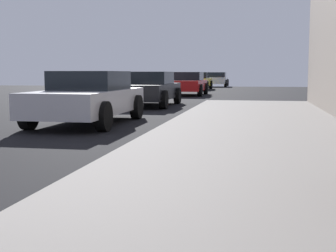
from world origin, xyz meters
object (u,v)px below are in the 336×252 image
(car_yellow, at_px, (197,81))
(car_black, at_px, (148,88))
(car_silver, at_px, (89,97))
(car_red, at_px, (187,83))
(car_white, at_px, (217,79))

(car_yellow, bearing_deg, car_black, 91.39)
(car_silver, xyz_separation_m, car_red, (0.20, 14.95, 0.00))
(car_black, bearing_deg, car_red, -91.31)
(car_silver, height_order, car_black, same)
(car_yellow, bearing_deg, car_white, -96.67)
(car_red, bearing_deg, car_silver, 89.24)
(car_white, bearing_deg, car_yellow, 83.33)
(car_white, bearing_deg, car_silver, 89.19)
(car_black, bearing_deg, car_white, -91.01)
(car_black, height_order, car_white, same)
(car_silver, relative_size, car_yellow, 0.95)
(car_red, distance_m, car_white, 16.58)
(car_black, xyz_separation_m, car_red, (0.20, 8.60, -0.00))
(car_silver, distance_m, car_black, 6.34)
(car_red, relative_size, car_yellow, 0.93)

